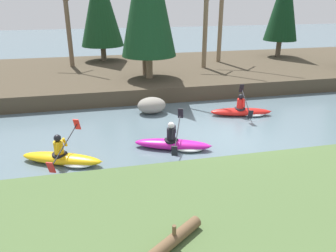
{
  "coord_description": "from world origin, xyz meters",
  "views": [
    {
      "loc": [
        -4.66,
        -10.69,
        5.09
      ],
      "look_at": [
        -2.19,
        0.29,
        0.55
      ],
      "focal_mm": 35.0,
      "sensor_mm": 36.0,
      "label": 1
    }
  ],
  "objects_px": {
    "kayaker_trailing": "(65,158)",
    "kayaker_lead": "(243,111)",
    "boulder_midstream": "(152,105)",
    "driftwood_log": "(167,245)",
    "kayaker_middle": "(176,144)"
  },
  "relations": [
    {
      "from": "kayaker_lead",
      "to": "driftwood_log",
      "type": "bearing_deg",
      "value": -111.58
    },
    {
      "from": "boulder_midstream",
      "to": "driftwood_log",
      "type": "height_order",
      "value": "driftwood_log"
    },
    {
      "from": "kayaker_trailing",
      "to": "boulder_midstream",
      "type": "bearing_deg",
      "value": 72.57
    },
    {
      "from": "kayaker_trailing",
      "to": "driftwood_log",
      "type": "distance_m",
      "value": 5.6
    },
    {
      "from": "kayaker_trailing",
      "to": "driftwood_log",
      "type": "xyz_separation_m",
      "value": [
        2.24,
        -5.11,
        0.52
      ]
    },
    {
      "from": "kayaker_middle",
      "to": "boulder_midstream",
      "type": "xyz_separation_m",
      "value": [
        -0.17,
        3.92,
        0.17
      ]
    },
    {
      "from": "kayaker_lead",
      "to": "kayaker_trailing",
      "type": "bearing_deg",
      "value": -146.85
    },
    {
      "from": "kayaker_lead",
      "to": "boulder_midstream",
      "type": "bearing_deg",
      "value": 174.47
    },
    {
      "from": "kayaker_lead",
      "to": "boulder_midstream",
      "type": "distance_m",
      "value": 4.16
    },
    {
      "from": "kayaker_trailing",
      "to": "boulder_midstream",
      "type": "distance_m",
      "value": 5.51
    },
    {
      "from": "kayaker_trailing",
      "to": "kayaker_lead",
      "type": "bearing_deg",
      "value": 44.43
    },
    {
      "from": "kayaker_lead",
      "to": "driftwood_log",
      "type": "height_order",
      "value": "kayaker_lead"
    },
    {
      "from": "kayaker_lead",
      "to": "kayaker_middle",
      "type": "bearing_deg",
      "value": -133.05
    },
    {
      "from": "kayaker_lead",
      "to": "kayaker_trailing",
      "type": "relative_size",
      "value": 1.03
    },
    {
      "from": "kayaker_middle",
      "to": "boulder_midstream",
      "type": "bearing_deg",
      "value": 112.78
    }
  ]
}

